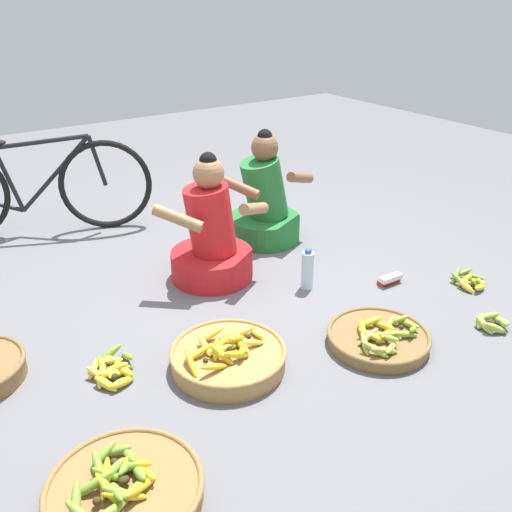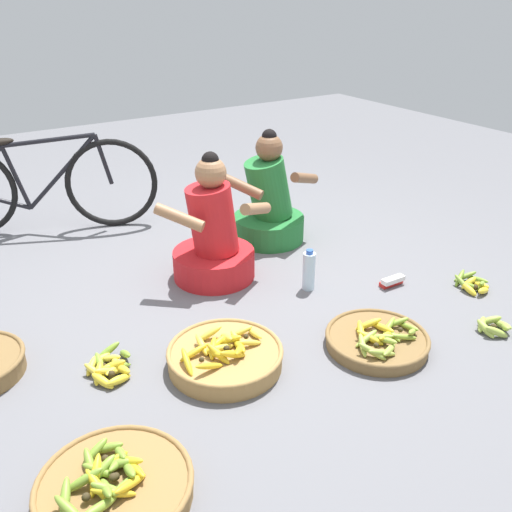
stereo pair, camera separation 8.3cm
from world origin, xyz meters
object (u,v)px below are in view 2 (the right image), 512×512
Objects in this scene: vendor_woman_behind at (269,206)px; loose_bananas_near_bicycle at (472,284)px; banana_basket_back_right at (225,356)px; loose_bananas_mid_right at (109,367)px; vendor_woman_front at (213,239)px; banana_basket_front_center at (114,487)px; loose_bananas_mid_left at (494,326)px; banana_basket_front_left at (377,340)px; water_bottle at (309,271)px; packet_carton_stack at (392,281)px; bicycle_leaning at (40,186)px.

vendor_woman_behind reaches higher than loose_bananas_near_bicycle.
banana_basket_back_right is 1.93× the size of loose_bananas_mid_right.
banana_basket_front_center is at bearing -130.81° from vendor_woman_front.
vendor_woman_behind is at bearing 101.85° from loose_bananas_mid_left.
banana_basket_front_center is 2.31× the size of loose_bananas_near_bicycle.
vendor_woman_behind reaches higher than banana_basket_front_left.
banana_basket_back_right is at bearing -153.91° from water_bottle.
loose_bananas_mid_right is (-1.25, 0.55, -0.01)m from banana_basket_front_left.
vendor_woman_front is 1.15m from packet_carton_stack.
vendor_woman_behind is at bearing 30.34° from loose_bananas_mid_right.
water_bottle reaches higher than loose_bananas_mid_left.
banana_basket_back_right is at bearing 32.54° from banana_basket_front_center.
vendor_woman_behind is 1.40× the size of banana_basket_front_center.
loose_bananas_mid_left is at bearing -82.16° from packet_carton_stack.
vendor_woman_behind reaches higher than banana_basket_front_center.
loose_bananas_mid_right is (0.24, 0.73, -0.02)m from banana_basket_front_center.
vendor_woman_front is at bearing 106.50° from banana_basket_front_left.
vendor_woman_front is at bearing 49.19° from banana_basket_front_center.
banana_basket_front_left is at bearing -23.75° from loose_bananas_mid_right.
water_bottle reaches higher than loose_bananas_near_bicycle.
banana_basket_back_right is (-0.41, -0.86, -0.21)m from vendor_woman_front.
loose_bananas_mid_right is (-2.18, 0.40, -0.00)m from loose_bananas_near_bicycle.
loose_bananas_mid_right is (-0.91, -0.59, -0.24)m from vendor_woman_front.
vendor_woman_front is 1.53m from bicycle_leaning.
vendor_woman_behind is 1.42× the size of banana_basket_back_right.
bicycle_leaning is at bearing 130.19° from loose_bananas_near_bicycle.
loose_bananas_mid_right is (-0.20, -1.95, -0.33)m from bicycle_leaning.
vendor_woman_behind is 3.93× the size of loose_bananas_mid_left.
banana_basket_front_center reaches higher than loose_bananas_near_bicycle.
bicycle_leaning is 2.25m from banana_basket_back_right.
banana_basket_front_left is 0.92× the size of banana_basket_front_center.
bicycle_leaning reaches higher than water_bottle.
water_bottle is (0.41, -0.45, -0.14)m from vendor_woman_front.
banana_basket_back_right is 3.49× the size of packet_carton_stack.
bicycle_leaning reaches higher than loose_bananas_mid_right.
banana_basket_back_right is at bearing -27.82° from loose_bananas_mid_right.
loose_bananas_mid_right reaches higher than loose_bananas_mid_left.
bicycle_leaning reaches higher than packet_carton_stack.
loose_bananas_mid_left is at bearing -1.32° from banana_basket_front_center.
loose_bananas_mid_left is at bearing -20.17° from banana_basket_front_left.
water_bottle is at bearing 29.24° from banana_basket_front_center.
banana_basket_front_left is at bearing -67.19° from bicycle_leaning.
loose_bananas_near_bicycle is (1.28, -1.00, -0.24)m from vendor_woman_front.
loose_bananas_mid_right is 1.43× the size of loose_bananas_mid_left.
banana_basket_front_left is 1.49m from banana_basket_front_center.
loose_bananas_mid_left reaches higher than loose_bananas_near_bicycle.
bicycle_leaning is at bearing 84.18° from loose_bananas_mid_right.
banana_basket_back_right is at bearing -115.54° from vendor_woman_front.
banana_basket_front_center is 1.96× the size of loose_bananas_mid_right.
banana_basket_front_center is at bearing -172.28° from loose_bananas_near_bicycle.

